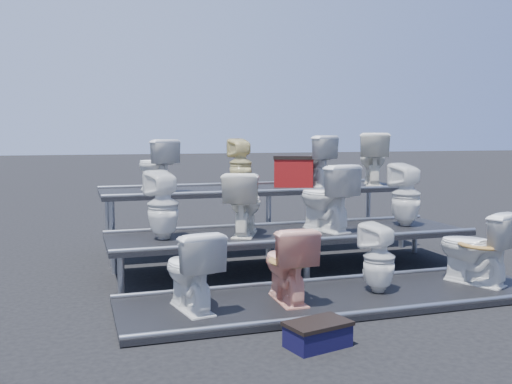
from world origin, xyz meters
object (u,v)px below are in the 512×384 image
object	(u,v)px
toilet_3	(475,247)
step_stool	(318,336)
red_crate	(294,173)
toilet_7	(406,195)
toilet_8	(156,165)
toilet_5	(244,203)
toilet_9	(241,164)
toilet_2	(379,258)
toilet_6	(325,197)
toilet_0	(191,270)
toilet_1	(287,263)
toilet_11	(373,159)
toilet_4	(163,205)
toilet_10	(310,161)

from	to	relation	value
toilet_3	step_stool	distance (m)	2.44
toilet_3	red_crate	xyz separation A→B (m)	(-0.95, 2.68, 0.62)
toilet_3	toilet_7	xyz separation A→B (m)	(-0.00, 1.30, 0.41)
toilet_8	toilet_5	bearing A→B (deg)	101.06
toilet_7	red_crate	size ratio (longest dim) A/B	1.45
toilet_9	toilet_7	bearing A→B (deg)	136.75
toilet_5	red_crate	distance (m)	1.81
toilet_2	toilet_9	size ratio (longest dim) A/B	1.00
toilet_7	toilet_6	bearing A→B (deg)	-10.05
toilet_0	toilet_1	world-z (taller)	toilet_0
toilet_5	toilet_8	size ratio (longest dim) A/B	1.07
toilet_7	red_crate	bearing A→B (deg)	-65.67
toilet_1	toilet_9	bearing A→B (deg)	-95.06
toilet_6	toilet_8	xyz separation A→B (m)	(-1.82, 1.30, 0.34)
toilet_5	toilet_9	distance (m)	1.40
toilet_6	toilet_9	xyz separation A→B (m)	(-0.67, 1.30, 0.34)
toilet_11	step_stool	size ratio (longest dim) A/B	1.64
toilet_5	toilet_8	bearing A→B (deg)	-33.36
toilet_3	toilet_2	bearing A→B (deg)	-24.53
toilet_4	toilet_9	bearing A→B (deg)	-151.46
toilet_5	toilet_10	xyz separation A→B (m)	(1.36, 1.30, 0.40)
toilet_5	toilet_10	distance (m)	1.92
toilet_11	step_stool	distance (m)	4.50
toilet_3	toilet_6	size ratio (longest dim) A/B	0.96
toilet_8	toilet_11	world-z (taller)	toilet_11
toilet_1	red_crate	world-z (taller)	red_crate
toilet_2	toilet_5	bearing A→B (deg)	-76.32
toilet_7	toilet_10	size ratio (longest dim) A/B	1.09
toilet_5	toilet_7	distance (m)	2.10
toilet_2	red_crate	size ratio (longest dim) A/B	1.27
toilet_6	toilet_2	bearing A→B (deg)	74.30
toilet_2	toilet_3	distance (m)	1.11
toilet_3	toilet_6	xyz separation A→B (m)	(-1.09, 1.30, 0.42)
toilet_10	toilet_3	bearing A→B (deg)	82.37
toilet_3	toilet_5	distance (m)	2.50
toilet_5	red_crate	size ratio (longest dim) A/B	1.33
toilet_10	red_crate	size ratio (longest dim) A/B	1.34
toilet_4	toilet_11	xyz separation A→B (m)	(3.26, 1.30, 0.40)
toilet_10	toilet_6	bearing A→B (deg)	51.25
toilet_0	toilet_11	xyz separation A→B (m)	(3.21, 2.60, 0.82)
toilet_8	red_crate	world-z (taller)	toilet_8
step_stool	toilet_8	bearing A→B (deg)	87.42
toilet_9	toilet_2	bearing A→B (deg)	97.24
toilet_2	toilet_7	bearing A→B (deg)	-154.01
toilet_9	toilet_11	distance (m)	2.01
toilet_4	red_crate	size ratio (longest dim) A/B	1.39
red_crate	toilet_6	bearing A→B (deg)	-72.41
toilet_9	toilet_11	xyz separation A→B (m)	(2.01, 0.00, 0.04)
toilet_8	toilet_10	xyz separation A→B (m)	(2.17, 0.00, 0.02)
toilet_5	toilet_6	xyz separation A→B (m)	(1.01, 0.00, 0.04)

